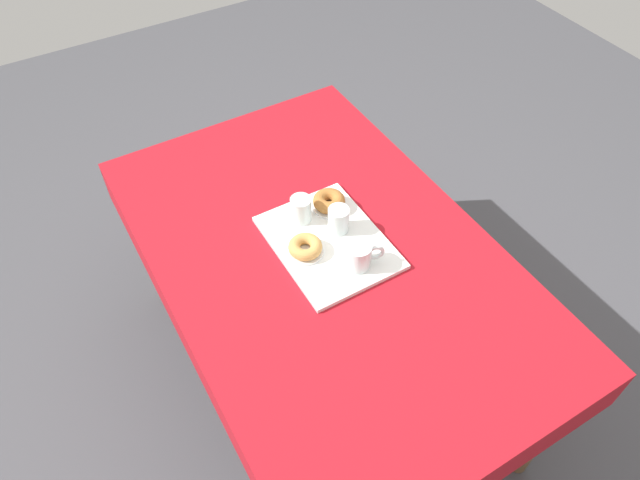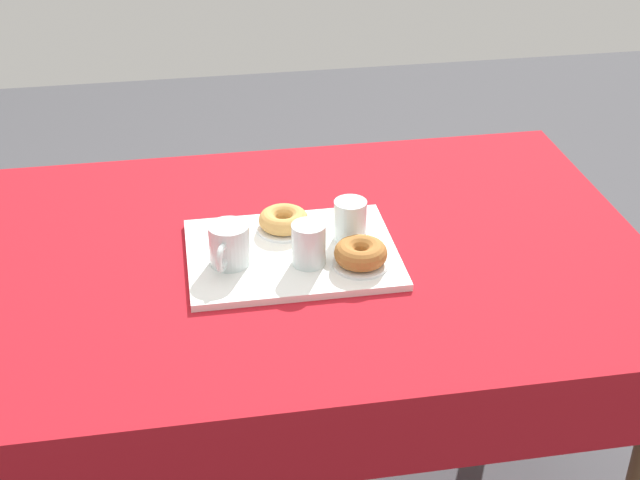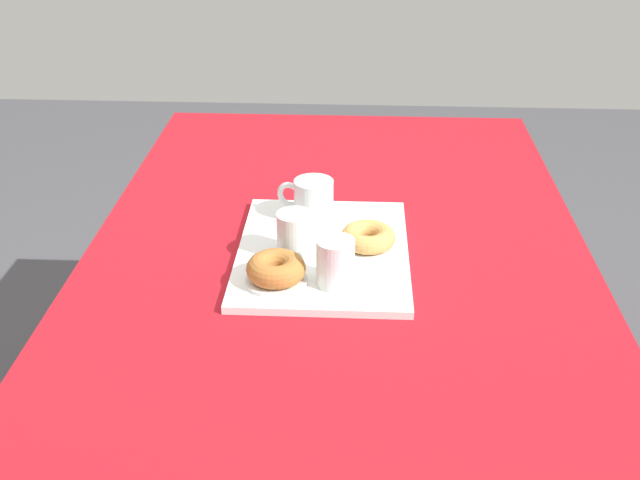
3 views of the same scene
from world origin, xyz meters
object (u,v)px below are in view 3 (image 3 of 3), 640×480
Objects in this scene: serving_tray at (323,252)px; donut_plate_left at (368,247)px; sugar_donut_left at (368,237)px; donut_plate_right at (276,280)px; dining_table at (337,285)px; tea_mug_left at (313,201)px; water_glass_far at (337,265)px; sugar_donut_right at (276,268)px; water_glass_near at (295,237)px.

serving_tray is 3.78× the size of donut_plate_left.
sugar_donut_left is 0.21m from donut_plate_right.
donut_plate_left is 0.02m from sugar_donut_left.
tea_mug_left is at bearing -150.86° from dining_table.
donut_plate_left is (-0.13, 0.05, -0.04)m from water_glass_far.
dining_table is at bearing 146.03° from sugar_donut_right.
donut_plate_left is (0.02, 0.06, 0.10)m from dining_table.
sugar_donut_right is at bearing -14.25° from water_glass_near.
water_glass_near reaches higher than sugar_donut_right.
serving_tray is at bearing 148.50° from sugar_donut_right.
sugar_donut_right is (0.16, -0.11, 0.13)m from dining_table.
water_glass_far is at bearing 1.24° from dining_table.
serving_tray is at bearing 148.50° from donut_plate_right.
donut_plate_right is (0.00, -0.11, -0.04)m from water_glass_far.
dining_table is 0.17m from water_glass_near.
serving_tray is 4.05× the size of sugar_donut_left.
donut_plate_right is at bearing 0.00° from sugar_donut_right.
dining_table is 0.21m from donut_plate_right.
donut_plate_left is at bearing 128.83° from sugar_donut_right.
water_glass_far is at bearing 13.76° from serving_tray.
sugar_donut_left is 0.93× the size of donut_plate_right.
dining_table is 0.21m from water_glass_far.
water_glass_far is at bearing -22.72° from donut_plate_left.
sugar_donut_right is at bearing -89.88° from water_glass_far.
serving_tray is 3.99× the size of sugar_donut_right.
donut_plate_left is at bearing 102.96° from water_glass_near.
dining_table is 0.12m from donut_plate_left.
sugar_donut_left reaches higher than dining_table.
serving_tray is 0.15m from donut_plate_right.
sugar_donut_right reaches higher than dining_table.
donut_plate_left reaches higher than serving_tray.
sugar_donut_left is 0.21m from sugar_donut_right.
water_glass_near reaches higher than donut_plate_left.
water_glass_far reaches higher than serving_tray.
water_glass_near is at bearing -140.14° from water_glass_far.
donut_plate_left is 0.21m from sugar_donut_right.
dining_table is at bearing -112.73° from sugar_donut_left.
donut_plate_right is (0.10, -0.03, -0.03)m from water_glass_near.
sugar_donut_left reaches higher than donut_plate_left.
dining_table is 0.10m from serving_tray.
tea_mug_left is 1.37× the size of water_glass_far.
tea_mug_left is 1.37× the size of water_glass_near.
sugar_donut_left is (-0.03, 0.14, -0.01)m from water_glass_near.
sugar_donut_right is (0.13, -0.16, 0.02)m from donut_plate_left.
sugar_donut_left is (0.00, 0.00, 0.02)m from donut_plate_left.
donut_plate_right is at bearing -31.50° from serving_tray.
water_glass_far is at bearing 90.12° from donut_plate_right.
water_glass_far reaches higher than donut_plate_left.
donut_plate_left is at bearing 93.36° from serving_tray.
tea_mug_left is at bearing 168.87° from sugar_donut_right.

